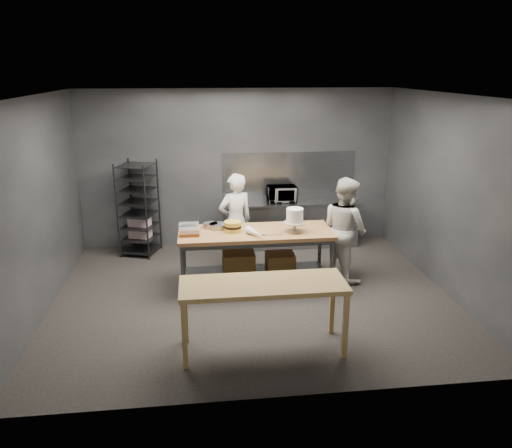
{
  "coord_description": "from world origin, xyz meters",
  "views": [
    {
      "loc": [
        -0.79,
        -6.96,
        3.36
      ],
      "look_at": [
        0.09,
        0.33,
        1.05
      ],
      "focal_mm": 35.0,
      "sensor_mm": 36.0,
      "label": 1
    }
  ],
  "objects": [
    {
      "name": "splashback_panel",
      "position": [
        1.0,
        2.48,
        1.35
      ],
      "size": [
        2.6,
        0.02,
        0.9
      ],
      "primitive_type": "cube",
      "color": "slate",
      "rests_on": "back_counter"
    },
    {
      "name": "speed_rack",
      "position": [
        -1.88,
        2.1,
        0.86
      ],
      "size": [
        0.77,
        0.8,
        1.75
      ],
      "color": "black",
      "rests_on": "ground"
    },
    {
      "name": "layer_cake",
      "position": [
        -0.26,
        0.41,
        1.0
      ],
      "size": [
        0.27,
        0.27,
        0.16
      ],
      "color": "gold",
      "rests_on": "work_table"
    },
    {
      "name": "back_wall",
      "position": [
        0.0,
        2.5,
        1.5
      ],
      "size": [
        6.0,
        0.04,
        3.0
      ],
      "primitive_type": "cube",
      "color": "#4C4F54",
      "rests_on": "ground"
    },
    {
      "name": "chef_behind",
      "position": [
        -0.16,
        1.2,
        0.84
      ],
      "size": [
        0.71,
        0.59,
        1.67
      ],
      "primitive_type": "imported",
      "rotation": [
        0.0,
        0.0,
        3.49
      ],
      "color": "white",
      "rests_on": "ground"
    },
    {
      "name": "offset_spatula",
      "position": [
        0.25,
        0.15,
        0.93
      ],
      "size": [
        0.36,
        0.02,
        0.02
      ],
      "color": "slate",
      "rests_on": "work_table"
    },
    {
      "name": "chef_right",
      "position": [
        1.57,
        0.53,
        0.85
      ],
      "size": [
        0.91,
        1.01,
        1.7
      ],
      "primitive_type": "imported",
      "rotation": [
        0.0,
        0.0,
        1.96
      ],
      "color": "silver",
      "rests_on": "ground"
    },
    {
      "name": "cake_pans",
      "position": [
        -0.75,
        0.58,
        0.96
      ],
      "size": [
        0.76,
        0.38,
        0.07
      ],
      "color": "gray",
      "rests_on": "work_table"
    },
    {
      "name": "piping_bag",
      "position": [
        0.05,
        0.12,
        0.98
      ],
      "size": [
        0.29,
        0.39,
        0.12
      ],
      "primitive_type": "cone",
      "rotation": [
        1.57,
        0.0,
        0.5
      ],
      "color": "white",
      "rests_on": "work_table"
    },
    {
      "name": "back_counter",
      "position": [
        1.0,
        2.18,
        0.45
      ],
      "size": [
        2.6,
        0.6,
        0.9
      ],
      "color": "slate",
      "rests_on": "ground"
    },
    {
      "name": "near_counter",
      "position": [
        -0.05,
        -1.53,
        0.81
      ],
      "size": [
        2.0,
        0.7,
        0.9
      ],
      "color": "olive",
      "rests_on": "ground"
    },
    {
      "name": "work_table",
      "position": [
        0.1,
        0.39,
        0.57
      ],
      "size": [
        2.4,
        0.9,
        0.92
      ],
      "color": "olive",
      "rests_on": "ground"
    },
    {
      "name": "microwave",
      "position": [
        0.81,
        2.18,
        1.05
      ],
      "size": [
        0.54,
        0.37,
        0.3
      ],
      "primitive_type": "imported",
      "color": "black",
      "rests_on": "back_counter"
    },
    {
      "name": "frosted_cake_stand",
      "position": [
        0.68,
        0.27,
        1.16
      ],
      "size": [
        0.34,
        0.34,
        0.38
      ],
      "color": "#B8AE93",
      "rests_on": "work_table"
    },
    {
      "name": "pastry_clamshells",
      "position": [
        -0.94,
        0.42,
        0.98
      ],
      "size": [
        0.32,
        0.46,
        0.11
      ],
      "color": "brown",
      "rests_on": "work_table"
    },
    {
      "name": "ground",
      "position": [
        0.0,
        0.0,
        0.0
      ],
      "size": [
        6.0,
        6.0,
        0.0
      ],
      "primitive_type": "plane",
      "color": "black",
      "rests_on": "ground"
    }
  ]
}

